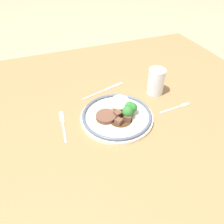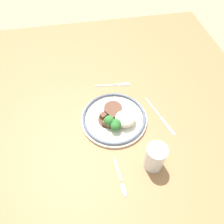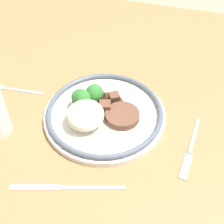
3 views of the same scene
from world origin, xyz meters
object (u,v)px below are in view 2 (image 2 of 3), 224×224
juice_glass (155,158)px  fork (116,85)px  plate (115,118)px  spoon (122,184)px  knife (160,117)px

juice_glass → fork: 0.44m
plate → spoon: (0.27, -0.03, -0.02)m
juice_glass → spoon: 0.15m
juice_glass → fork: bearing=-172.7°
fork → spoon: size_ratio=1.15×
juice_glass → knife: juice_glass is taller
plate → spoon: plate is taller
knife → plate: bearing=-110.2°
fork → spoon: bearing=-93.5°
fork → juice_glass: bearing=-77.6°
fork → knife: size_ratio=0.80×
fork → spoon: spoon is taller
spoon → juice_glass: bearing=108.6°
juice_glass → fork: size_ratio=0.66×
spoon → knife: bearing=134.5°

